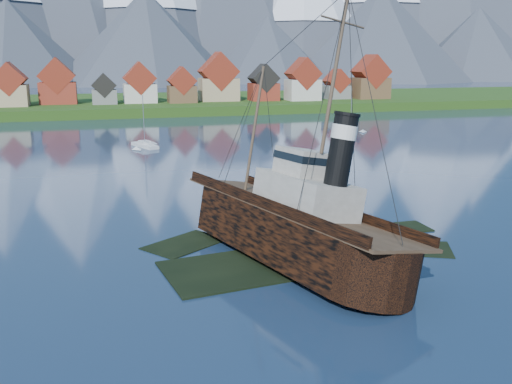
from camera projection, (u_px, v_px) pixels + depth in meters
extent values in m
plane|color=#182A45|center=(288.00, 255.00, 54.80)|extent=(1400.00, 1400.00, 0.00)
cube|color=black|center=(264.00, 269.00, 52.21)|extent=(19.08, 11.42, 1.00)
cube|color=black|center=(329.00, 241.00, 60.20)|extent=(15.15, 9.76, 1.00)
cube|color=black|center=(279.00, 230.00, 63.82)|extent=(11.45, 9.06, 1.00)
cube|color=black|center=(404.00, 252.00, 57.09)|extent=(10.27, 8.34, 1.00)
cube|color=black|center=(185.00, 248.00, 58.16)|extent=(9.42, 8.68, 1.00)
cube|color=black|center=(401.00, 231.00, 63.48)|extent=(6.00, 4.00, 1.00)
cube|color=#204313|center=(143.00, 107.00, 214.10)|extent=(600.00, 80.00, 3.20)
cube|color=#3F3D38|center=(153.00, 117.00, 178.49)|extent=(600.00, 2.50, 2.00)
cube|color=tan|center=(11.00, 96.00, 182.65)|extent=(10.50, 9.00, 6.80)
cube|color=maroon|center=(9.00, 79.00, 181.42)|extent=(10.69, 9.18, 10.69)
cube|color=maroon|center=(58.00, 93.00, 191.88)|extent=(12.00, 8.50, 7.20)
cube|color=maroon|center=(57.00, 76.00, 190.54)|extent=(12.22, 8.67, 12.22)
cube|color=slate|center=(105.00, 97.00, 191.39)|extent=(8.00, 7.00, 4.80)
cube|color=black|center=(104.00, 85.00, 190.49)|extent=(8.15, 7.14, 8.15)
cube|color=beige|center=(140.00, 93.00, 197.14)|extent=(11.00, 9.50, 6.40)
cube|color=maroon|center=(139.00, 78.00, 195.94)|extent=(11.20, 9.69, 11.20)
cube|color=brown|center=(182.00, 94.00, 197.12)|extent=(9.50, 8.00, 5.80)
cube|color=maroon|center=(182.00, 81.00, 196.05)|extent=(9.67, 8.16, 9.67)
cube|color=tan|center=(219.00, 90.00, 205.20)|extent=(13.50, 10.00, 8.00)
cube|color=maroon|center=(218.00, 71.00, 203.71)|extent=(13.75, 10.20, 13.75)
cube|color=maroon|center=(263.00, 92.00, 206.77)|extent=(10.00, 8.50, 6.20)
cube|color=black|center=(264.00, 78.00, 205.64)|extent=(10.18, 8.67, 10.18)
cube|color=beige|center=(303.00, 90.00, 207.47)|extent=(11.50, 9.00, 7.50)
cube|color=maroon|center=(303.00, 74.00, 206.12)|extent=(11.71, 9.18, 11.71)
cube|color=slate|center=(336.00, 92.00, 215.42)|extent=(9.00, 7.50, 5.00)
cube|color=maroon|center=(337.00, 81.00, 214.46)|extent=(9.16, 7.65, 9.16)
cube|color=brown|center=(370.00, 88.00, 216.61)|extent=(12.50, 10.00, 7.80)
cube|color=maroon|center=(371.00, 72.00, 215.18)|extent=(12.73, 10.20, 12.73)
cone|color=#2D333D|center=(304.00, 9.00, 516.17)|extent=(150.00, 150.00, 125.00)
cone|color=#2D333D|center=(490.00, 2.00, 614.87)|extent=(180.00, 180.00, 155.00)
cone|color=#2D333D|center=(10.00, 43.00, 380.72)|extent=(120.00, 120.00, 58.00)
cone|color=#2D333D|center=(147.00, 38.00, 398.60)|extent=(136.00, 136.00, 66.00)
cone|color=#2D333D|center=(268.00, 50.00, 427.69)|extent=(110.00, 110.00, 50.00)
cone|color=#2D333D|center=(379.00, 34.00, 445.46)|extent=(150.00, 150.00, 75.00)
cone|color=#2D333D|center=(477.00, 45.00, 471.62)|extent=(124.00, 124.00, 60.00)
cube|color=black|center=(286.00, 234.00, 53.49)|extent=(7.60, 21.87, 4.56)
cone|color=black|center=(247.00, 198.00, 66.79)|extent=(7.60, 7.60, 7.60)
cylinder|color=black|center=(331.00, 276.00, 43.24)|extent=(7.60, 7.60, 4.56)
cube|color=#4C3826|center=(286.00, 209.00, 52.93)|extent=(7.44, 28.86, 0.27)
cube|color=black|center=(248.00, 207.00, 51.87)|extent=(0.22, 27.95, 0.98)
cube|color=black|center=(323.00, 202.00, 53.77)|extent=(0.22, 27.95, 0.98)
cube|color=#ADA89E|center=(292.00, 196.00, 51.03)|extent=(5.64, 9.22, 3.26)
cube|color=#ADA89E|center=(289.00, 163.00, 51.39)|extent=(3.91, 4.34, 2.39)
cylinder|color=black|center=(307.00, 151.00, 46.59)|extent=(2.06, 2.06, 6.08)
cylinder|color=silver|center=(308.00, 133.00, 46.24)|extent=(2.17, 2.17, 1.19)
cylinder|color=#473828|center=(260.00, 127.00, 59.53)|extent=(0.30, 0.30, 13.02)
cylinder|color=#473828|center=(298.00, 70.00, 47.45)|extent=(0.35, 0.35, 14.11)
cube|color=silver|center=(145.00, 147.00, 120.17)|extent=(5.25, 9.01, 1.17)
cube|color=silver|center=(145.00, 142.00, 119.95)|extent=(2.70, 3.00, 0.69)
cylinder|color=gray|center=(144.00, 120.00, 118.85)|extent=(0.14, 0.14, 10.18)
cube|color=silver|center=(350.00, 131.00, 145.87)|extent=(5.26, 8.39, 1.17)
cube|color=silver|center=(351.00, 127.00, 145.65)|extent=(2.60, 2.85, 0.68)
cylinder|color=gray|center=(351.00, 109.00, 144.56)|extent=(0.14, 0.14, 10.11)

